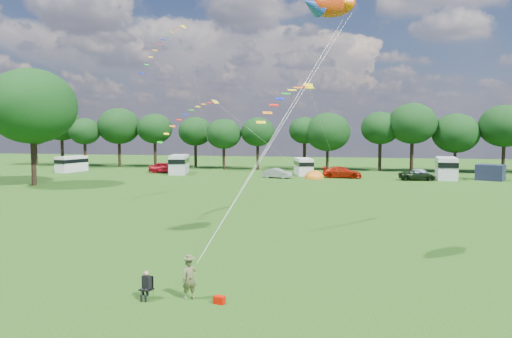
% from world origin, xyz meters
% --- Properties ---
extents(ground_plane, '(180.00, 180.00, 0.00)m').
position_xyz_m(ground_plane, '(0.00, 0.00, 0.00)').
color(ground_plane, black).
rests_on(ground_plane, ground).
extents(tree_line, '(102.98, 10.98, 10.27)m').
position_xyz_m(tree_line, '(5.30, 54.99, 6.35)').
color(tree_line, black).
rests_on(tree_line, ground).
extents(big_tree, '(10.00, 10.00, 13.28)m').
position_xyz_m(big_tree, '(-30.00, 28.00, 9.02)').
color(big_tree, black).
rests_on(big_tree, ground).
extents(car_a, '(4.89, 2.26, 1.58)m').
position_xyz_m(car_a, '(-21.24, 45.84, 0.79)').
color(car_a, '#A00C19').
rests_on(car_a, ground).
extents(car_b, '(3.82, 2.15, 1.27)m').
position_xyz_m(car_b, '(-4.00, 41.68, 0.64)').
color(car_b, gray).
rests_on(car_b, ground).
extents(car_c, '(5.09, 2.43, 1.49)m').
position_xyz_m(car_c, '(4.33, 43.69, 0.74)').
color(car_c, '#A31906').
rests_on(car_c, ground).
extents(car_d, '(4.82, 2.67, 1.25)m').
position_xyz_m(car_d, '(13.71, 42.50, 0.62)').
color(car_d, black).
rests_on(car_d, ground).
extents(campervan_a, '(3.14, 5.14, 2.35)m').
position_xyz_m(campervan_a, '(-35.63, 44.77, 1.26)').
color(campervan_a, silver).
rests_on(campervan_a, ground).
extents(campervan_b, '(3.48, 5.86, 2.69)m').
position_xyz_m(campervan_b, '(-18.81, 45.16, 1.44)').
color(campervan_b, silver).
rests_on(campervan_b, ground).
extents(campervan_c, '(3.26, 5.13, 2.33)m').
position_xyz_m(campervan_c, '(-1.07, 46.75, 1.25)').
color(campervan_c, white).
rests_on(campervan_c, ground).
extents(campervan_d, '(2.87, 5.85, 2.78)m').
position_xyz_m(campervan_d, '(17.54, 44.98, 1.49)').
color(campervan_d, silver).
rests_on(campervan_d, ground).
extents(tent_orange, '(2.71, 2.97, 2.12)m').
position_xyz_m(tent_orange, '(0.82, 42.19, 0.02)').
color(tent_orange, '#C66A14').
rests_on(tent_orange, ground).
extents(tent_greyblue, '(3.31, 3.62, 2.46)m').
position_xyz_m(tent_greyblue, '(14.10, 44.80, 0.02)').
color(tent_greyblue, '#4D5E68').
rests_on(tent_greyblue, ground).
extents(awning_navy, '(3.93, 3.64, 1.97)m').
position_xyz_m(awning_navy, '(22.73, 44.46, 0.98)').
color(awning_navy, '#1A1E36').
rests_on(awning_navy, ground).
extents(kite_flyer, '(0.68, 0.65, 1.57)m').
position_xyz_m(kite_flyer, '(-0.03, -4.73, 0.79)').
color(kite_flyer, brown).
rests_on(kite_flyer, ground).
extents(camp_chair, '(0.54, 0.55, 1.11)m').
position_xyz_m(camp_chair, '(-1.63, -5.08, 0.66)').
color(camp_chair, '#99999E').
rests_on(camp_chair, ground).
extents(kite_bag, '(0.45, 0.35, 0.28)m').
position_xyz_m(kite_bag, '(1.23, -5.01, 0.14)').
color(kite_bag, '#CC0D00').
rests_on(kite_bag, ground).
extents(fish_kite, '(3.18, 3.71, 2.09)m').
position_xyz_m(fish_kite, '(4.78, 2.27, 12.65)').
color(fish_kite, '#BE3009').
rests_on(fish_kite, ground).
extents(streamer_kite_a, '(3.25, 5.57, 5.75)m').
position_xyz_m(streamer_kite_a, '(-13.76, 28.15, 15.77)').
color(streamer_kite_a, yellow).
rests_on(streamer_kite_a, ground).
extents(streamer_kite_b, '(4.22, 4.69, 3.79)m').
position_xyz_m(streamer_kite_b, '(-7.80, 18.94, 7.82)').
color(streamer_kite_b, gold).
rests_on(streamer_kite_b, ground).
extents(streamer_kite_c, '(3.25, 4.93, 2.83)m').
position_xyz_m(streamer_kite_c, '(1.82, 10.46, 8.71)').
color(streamer_kite_c, '#E3CB04').
rests_on(streamer_kite_c, ground).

